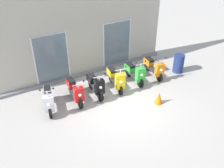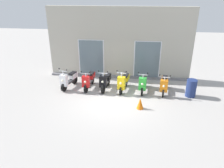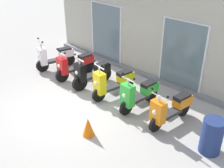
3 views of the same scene
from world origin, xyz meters
name	(u,v)px [view 2 (image 2 of 3)]	position (x,y,z in m)	size (l,w,h in m)	color
ground_plane	(112,101)	(0.00, 0.00, 0.00)	(40.00, 40.00, 0.00)	#A8A39E
storefront_facade	(119,45)	(0.00, 3.37, 2.02)	(8.52, 0.50, 4.18)	#B2AD9E
scooter_white	(69,79)	(-2.57, 1.32, 0.49)	(0.71, 1.52, 1.26)	black
scooter_red	(89,80)	(-1.46, 1.37, 0.48)	(0.53, 1.65, 1.17)	black
scooter_black	(105,81)	(-0.54, 1.33, 0.48)	(0.55, 1.58, 1.23)	black
scooter_yellow	(124,82)	(0.44, 1.30, 0.51)	(0.64, 1.58, 1.31)	black
scooter_green	(143,83)	(1.47, 1.32, 0.50)	(0.51, 1.54, 1.25)	black
scooter_orange	(164,84)	(2.56, 1.30, 0.49)	(0.62, 1.56, 1.18)	black
trash_bin	(191,88)	(3.88, 1.02, 0.45)	(0.50, 0.50, 0.90)	navy
traffic_cone	(140,103)	(1.33, -0.55, 0.26)	(0.32, 0.32, 0.52)	orange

